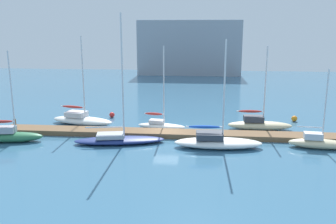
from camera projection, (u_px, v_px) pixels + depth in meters
name	position (u px, v px, depth m)	size (l,w,h in m)	color
ground_plane	(166.00, 136.00, 35.83)	(120.00, 120.00, 0.00)	#386684
dock_pier	(166.00, 134.00, 35.78)	(33.42, 2.21, 0.50)	brown
dock_piling_near_end	(15.00, 124.00, 38.19)	(0.28, 0.28, 1.11)	brown
sailboat_0	(12.00, 135.00, 33.85)	(5.75, 2.51, 8.55)	#2D7047
sailboat_1	(82.00, 119.00, 40.15)	(7.59, 3.76, 9.73)	white
sailboat_2	(119.00, 138.00, 33.41)	(8.64, 3.76, 11.81)	navy
sailboat_3	(161.00, 124.00, 38.40)	(5.36, 2.08, 8.78)	white
sailboat_4	(217.00, 141.00, 32.19)	(7.98, 2.91, 9.59)	white
sailboat_5	(259.00, 124.00, 38.06)	(6.80, 2.15, 8.77)	beige
sailboat_6	(318.00, 142.00, 32.01)	(5.32, 2.17, 7.13)	beige
mooring_buoy_red	(112.00, 115.00, 43.38)	(0.63, 0.63, 0.63)	red
mooring_buoy_orange	(294.00, 119.00, 41.48)	(0.66, 0.66, 0.66)	orange
harbor_building_distant	(190.00, 48.00, 85.29)	(23.87, 8.59, 12.51)	#9399A3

